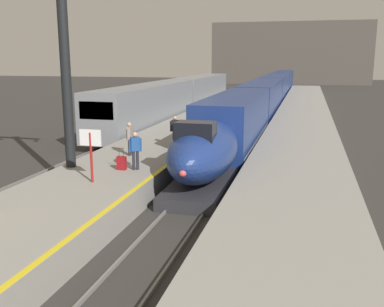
{
  "coord_description": "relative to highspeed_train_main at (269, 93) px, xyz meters",
  "views": [
    {
      "loc": [
        4.34,
        -3.46,
        5.88
      ],
      "look_at": [
        -0.41,
        14.82,
        1.8
      ],
      "focal_mm": 41.36,
      "sensor_mm": 36.0,
      "label": 1
    }
  ],
  "objects": [
    {
      "name": "platform_left_safety_stripe",
      "position": [
        -1.77,
        -24.13,
        -0.92
      ],
      "size": [
        0.2,
        107.8,
        0.01
      ],
      "primitive_type": "cube",
      "color": "yellow",
      "rests_on": "platform_left"
    },
    {
      "name": "rail_secondary_right",
      "position": [
        -7.35,
        -21.38,
        -1.91
      ],
      "size": [
        0.08,
        110.0,
        0.12
      ],
      "primitive_type": "cube",
      "color": "slate",
      "rests_on": "ground"
    },
    {
      "name": "departure_info_board",
      "position": [
        -3.77,
        -36.92,
        0.59
      ],
      "size": [
        0.9,
        0.1,
        2.12
      ],
      "color": "maroon",
      "rests_on": "platform_left"
    },
    {
      "name": "platform_right",
      "position": [
        4.05,
        -24.13,
        -1.45
      ],
      "size": [
        4.8,
        110.0,
        1.05
      ],
      "primitive_type": "cube",
      "color": "gray",
      "rests_on": "ground"
    },
    {
      "name": "rail_main_right",
      "position": [
        0.75,
        -21.38,
        -1.91
      ],
      "size": [
        0.08,
        110.0,
        0.12
      ],
      "primitive_type": "cube",
      "color": "slate",
      "rests_on": "ground"
    },
    {
      "name": "terminus_back_wall",
      "position": [
        0.0,
        53.12,
        5.03
      ],
      "size": [
        36.0,
        2.0,
        14.0
      ],
      "primitive_type": "cube",
      "color": "#4C4742",
      "rests_on": "ground"
    },
    {
      "name": "regional_train_adjacent",
      "position": [
        -8.1,
        -9.64,
        0.16
      ],
      "size": [
        2.85,
        36.6,
        3.8
      ],
      "color": "gray",
      "rests_on": "ground"
    },
    {
      "name": "rail_secondary_left",
      "position": [
        -8.85,
        -21.38,
        -1.91
      ],
      "size": [
        0.08,
        110.0,
        0.12
      ],
      "primitive_type": "cube",
      "color": "slate",
      "rests_on": "ground"
    },
    {
      "name": "highspeed_train_main",
      "position": [
        0.0,
        0.0,
        0.0
      ],
      "size": [
        2.92,
        75.69,
        3.6
      ],
      "color": "navy",
      "rests_on": "ground"
    },
    {
      "name": "passenger_far_waiting",
      "position": [
        -4.22,
        -31.91,
        0.07
      ],
      "size": [
        0.24,
        0.57,
        1.69
      ],
      "color": "#23232D",
      "rests_on": "platform_left"
    },
    {
      "name": "passenger_near_edge",
      "position": [
        -2.84,
        -34.61,
        0.07
      ],
      "size": [
        0.5,
        0.39,
        1.69
      ],
      "color": "#23232D",
      "rests_on": "platform_left"
    },
    {
      "name": "rolling_suitcase",
      "position": [
        -3.44,
        -34.77,
        -0.62
      ],
      "size": [
        0.4,
        0.22,
        0.98
      ],
      "color": "maroon",
      "rests_on": "platform_left"
    },
    {
      "name": "station_column_mid",
      "position": [
        -5.9,
        -34.81,
        4.83
      ],
      "size": [
        4.0,
        0.68,
        9.6
      ],
      "color": "black",
      "rests_on": "platform_left"
    },
    {
      "name": "passenger_mid_platform",
      "position": [
        -2.71,
        -28.98,
        0.07
      ],
      "size": [
        0.57,
        0.25,
        1.69
      ],
      "color": "#23232D",
      "rests_on": "platform_left"
    },
    {
      "name": "platform_left",
      "position": [
        -4.05,
        -24.13,
        -1.45
      ],
      "size": [
        4.8,
        110.0,
        1.05
      ],
      "primitive_type": "cube",
      "color": "gray",
      "rests_on": "ground"
    },
    {
      "name": "rail_main_left",
      "position": [
        -0.75,
        -21.38,
        -1.91
      ],
      "size": [
        0.08,
        110.0,
        0.12
      ],
      "primitive_type": "cube",
      "color": "slate",
      "rests_on": "ground"
    }
  ]
}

